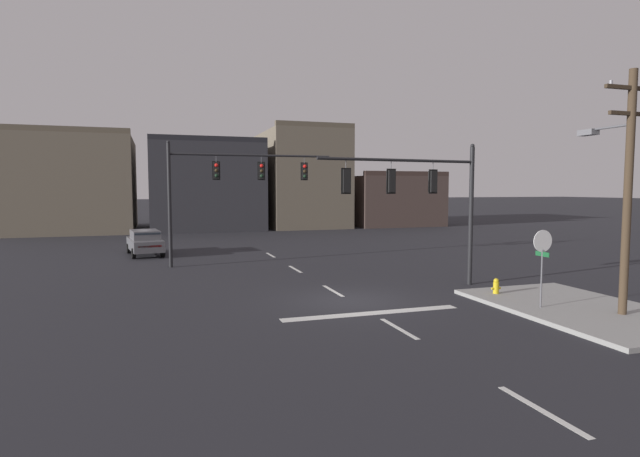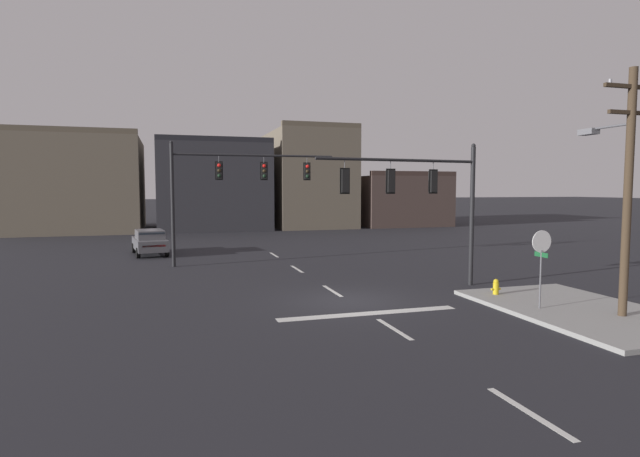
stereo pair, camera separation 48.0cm
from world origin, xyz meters
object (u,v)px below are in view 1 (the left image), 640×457
(stop_sign, at_px, (542,250))
(utility_pole, at_px, (625,181))
(signal_mast_near_side, at_px, (424,191))
(signal_mast_far_side, at_px, (225,181))
(fire_hydrant, at_px, (496,289))
(car_lot_nearside, at_px, (145,242))

(stop_sign, height_order, utility_pole, utility_pole)
(signal_mast_near_side, bearing_deg, signal_mast_far_side, 127.11)
(signal_mast_far_side, bearing_deg, signal_mast_near_side, -52.89)
(signal_mast_near_side, relative_size, signal_mast_far_side, 0.82)
(utility_pole, bearing_deg, fire_hydrant, 115.54)
(signal_mast_far_side, height_order, utility_pole, utility_pole)
(stop_sign, relative_size, utility_pole, 0.35)
(signal_mast_far_side, distance_m, utility_pole, 18.99)
(stop_sign, bearing_deg, fire_hydrant, 90.20)
(stop_sign, relative_size, fire_hydrant, 3.77)
(signal_mast_near_side, distance_m, car_lot_nearside, 19.20)
(car_lot_nearside, xyz_separation_m, utility_pole, (15.13, -21.44, 3.62))
(utility_pole, relative_size, fire_hydrant, 10.68)
(signal_mast_far_side, distance_m, fire_hydrant, 15.38)
(stop_sign, height_order, fire_hydrant, stop_sign)
(stop_sign, bearing_deg, utility_pole, -38.72)
(signal_mast_far_side, xyz_separation_m, stop_sign, (8.91, -14.17, -2.54))
(utility_pole, distance_m, fire_hydrant, 5.98)
(signal_mast_far_side, distance_m, stop_sign, 16.93)
(car_lot_nearside, relative_size, fire_hydrant, 6.17)
(signal_mast_far_side, relative_size, stop_sign, 3.20)
(signal_mast_near_side, height_order, stop_sign, signal_mast_near_side)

